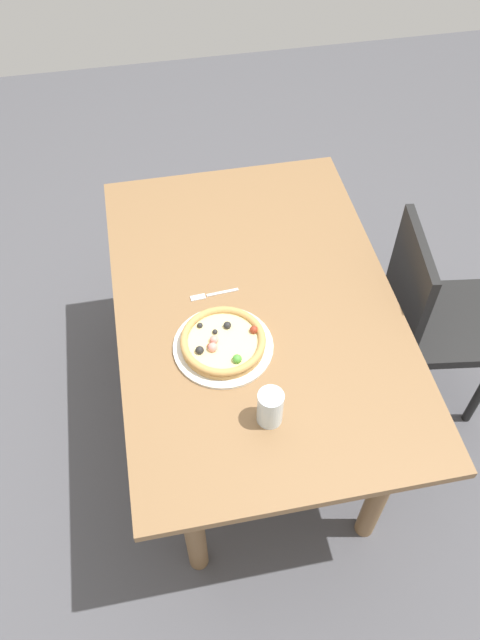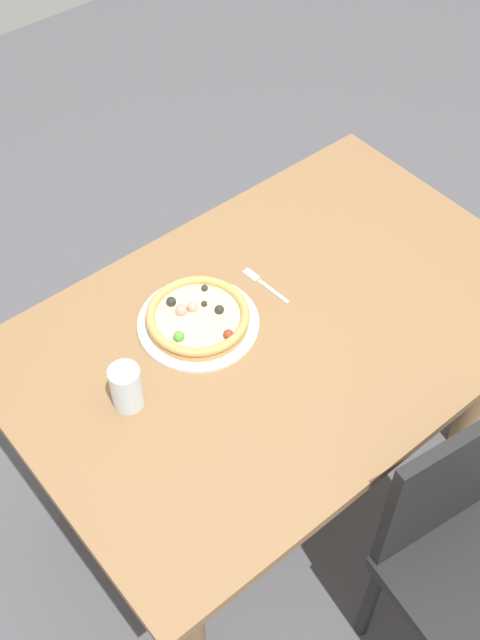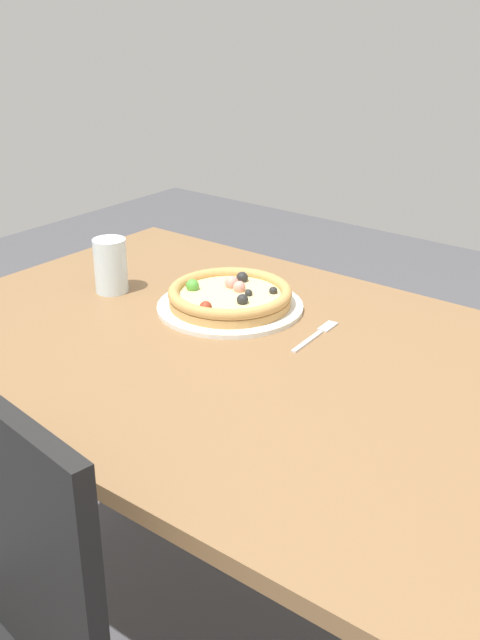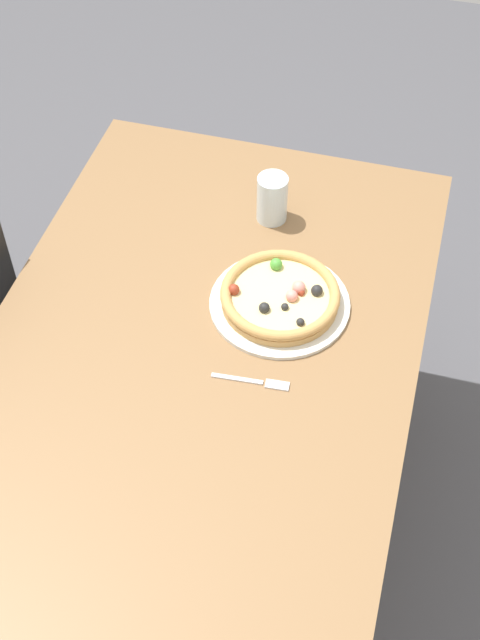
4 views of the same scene
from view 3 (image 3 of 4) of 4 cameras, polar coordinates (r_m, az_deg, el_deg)
The scene contains 5 objects.
dining_table at distance 1.52m, azimuth 0.81°, elevation -6.18°, with size 1.43×0.93×0.75m.
plate at distance 1.65m, azimuth -0.74°, elevation 1.02°, with size 0.32×0.32×0.01m, color silver.
pizza at distance 1.65m, azimuth -0.75°, elevation 1.85°, with size 0.27×0.27×0.05m.
fork at distance 1.54m, azimuth 5.81°, elevation -1.03°, with size 0.03×0.17×0.00m.
drinking_glass at distance 1.75m, azimuth -9.61°, elevation 4.02°, with size 0.07×0.07×0.12m, color silver.
Camera 3 is at (0.80, -1.04, 1.40)m, focal length 43.00 mm.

